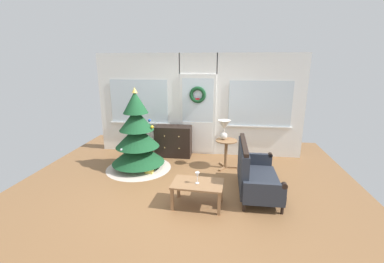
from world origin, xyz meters
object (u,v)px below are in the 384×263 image
object	(u,v)px
dresser_cabinet	(173,141)
coffee_table	(198,186)
settee_sofa	(253,173)
wine_glass	(197,175)
gift_box	(149,170)
side_table	(226,148)
christmas_tree	(137,141)
table_lamp	(224,127)

from	to	relation	value
dresser_cabinet	coffee_table	distance (m)	2.45
settee_sofa	wine_glass	bearing A→B (deg)	-148.19
wine_glass	gift_box	bearing A→B (deg)	136.01
side_table	gift_box	size ratio (longest dim) A/B	3.95
christmas_tree	gift_box	bearing A→B (deg)	-40.84
coffee_table	settee_sofa	bearing A→B (deg)	31.27
christmas_tree	dresser_cabinet	world-z (taller)	christmas_tree
settee_sofa	gift_box	size ratio (longest dim) A/B	8.67
settee_sofa	side_table	distance (m)	1.20
christmas_tree	table_lamp	xyz separation A→B (m)	(1.90, 0.31, 0.30)
christmas_tree	coffee_table	world-z (taller)	christmas_tree
coffee_table	table_lamp	bearing A→B (deg)	76.90
table_lamp	wine_glass	bearing A→B (deg)	-103.11
dresser_cabinet	wine_glass	bearing A→B (deg)	-69.33
side_table	table_lamp	world-z (taller)	table_lamp
christmas_tree	gift_box	world-z (taller)	christmas_tree
side_table	table_lamp	size ratio (longest dim) A/B	1.50
christmas_tree	dresser_cabinet	distance (m)	1.12
christmas_tree	dresser_cabinet	xyz separation A→B (m)	(0.63, 0.89, -0.25)
dresser_cabinet	settee_sofa	xyz separation A→B (m)	(1.83, -1.71, -0.01)
settee_sofa	coffee_table	bearing A→B (deg)	-148.73
christmas_tree	table_lamp	size ratio (longest dim) A/B	4.15
christmas_tree	settee_sofa	bearing A→B (deg)	-18.37
settee_sofa	table_lamp	xyz separation A→B (m)	(-0.56, 1.13, 0.57)
gift_box	table_lamp	bearing A→B (deg)	20.90
christmas_tree	settee_sofa	distance (m)	2.60
wine_glass	side_table	bearing A→B (deg)	74.68
dresser_cabinet	table_lamp	xyz separation A→B (m)	(1.27, -0.58, 0.55)
coffee_table	gift_box	distance (m)	1.63
table_lamp	dresser_cabinet	bearing A→B (deg)	155.51
dresser_cabinet	settee_sofa	bearing A→B (deg)	-43.02
table_lamp	coffee_table	bearing A→B (deg)	-103.10
christmas_tree	side_table	distance (m)	1.98
dresser_cabinet	christmas_tree	bearing A→B (deg)	-125.24
dresser_cabinet	table_lamp	world-z (taller)	table_lamp
settee_sofa	coffee_table	xyz separation A→B (m)	(-0.96, -0.58, -0.03)
wine_glass	coffee_table	bearing A→B (deg)	76.59
table_lamp	wine_glass	world-z (taller)	table_lamp
settee_sofa	side_table	xyz separation A→B (m)	(-0.50, 1.09, 0.10)
settee_sofa	wine_glass	world-z (taller)	settee_sofa
gift_box	coffee_table	bearing A→B (deg)	-43.53
dresser_cabinet	gift_box	xyz separation A→B (m)	(-0.30, -1.18, -0.31)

